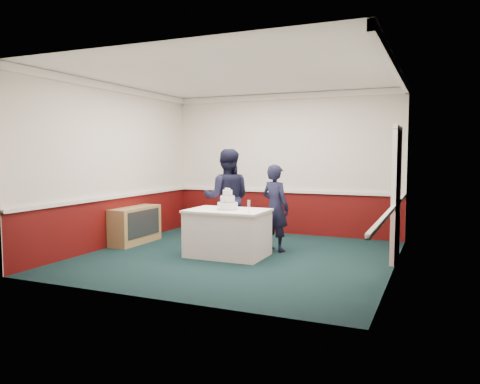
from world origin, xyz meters
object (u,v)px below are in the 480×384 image
at_px(sideboard, 135,225).
at_px(wedding_cake, 228,203).
at_px(cake_table, 228,232).
at_px(champagne_flute, 249,204).
at_px(cake_knife, 221,211).
at_px(person_woman, 275,208).
at_px(person_man, 227,198).

distance_m(sideboard, wedding_cake, 2.21).
distance_m(cake_table, champagne_flute, 0.78).
relative_size(cake_knife, person_woman, 0.14).
xyz_separation_m(cake_table, champagne_flute, (0.50, -0.28, 0.53)).
distance_m(cake_table, wedding_cake, 0.50).
bearing_deg(sideboard, person_woman, 8.24).
xyz_separation_m(wedding_cake, person_woman, (0.60, 0.72, -0.13)).
relative_size(cake_table, champagne_flute, 6.44).
bearing_deg(cake_table, person_woman, 50.33).
xyz_separation_m(champagne_flute, person_man, (-0.84, 0.99, -0.02)).
bearing_deg(champagne_flute, person_woman, 84.42).
distance_m(sideboard, cake_knife, 2.19).
bearing_deg(wedding_cake, person_man, 115.58).
relative_size(sideboard, wedding_cake, 3.30).
bearing_deg(person_man, person_woman, 160.90).
relative_size(cake_table, wedding_cake, 3.63).
bearing_deg(champagne_flute, cake_knife, 171.42).
height_order(champagne_flute, person_man, person_man).
relative_size(person_man, person_woman, 1.18).
bearing_deg(champagne_flute, wedding_cake, 150.75).
xyz_separation_m(wedding_cake, cake_knife, (-0.03, -0.20, -0.11)).
bearing_deg(sideboard, cake_table, -8.83).
height_order(wedding_cake, cake_knife, wedding_cake).
height_order(wedding_cake, champagne_flute, wedding_cake).
distance_m(cake_knife, champagne_flute, 0.55).
xyz_separation_m(champagne_flute, person_woman, (0.10, 1.00, -0.16)).
height_order(cake_table, cake_knife, cake_knife).
bearing_deg(cake_knife, person_woman, 62.16).
height_order(wedding_cake, person_man, person_man).
relative_size(sideboard, cake_table, 0.91).
bearing_deg(cake_knife, wedding_cake, 87.92).
relative_size(cake_table, person_man, 0.73).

